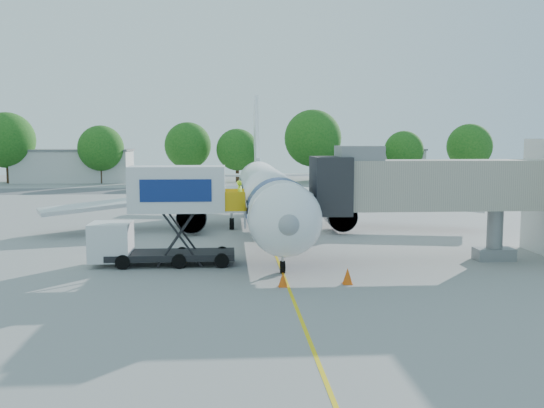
{
  "coord_description": "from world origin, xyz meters",
  "views": [
    {
      "loc": [
        -2.73,
        -40.51,
        7.0
      ],
      "look_at": [
        -0.28,
        -5.45,
        3.2
      ],
      "focal_mm": 40.0,
      "sensor_mm": 36.0,
      "label": 1
    }
  ],
  "objects": [
    {
      "name": "aircraft",
      "position": [
        0.0,
        4.12,
        2.95
      ],
      "size": [
        34.17,
        37.73,
        11.35
      ],
      "color": "white",
      "rests_on": "ground"
    },
    {
      "name": "tree_f",
      "position": [
        26.27,
        58.87,
        5.04
      ],
      "size": [
        6.52,
        6.52,
        8.31
      ],
      "color": "#382314",
      "rests_on": "ground"
    },
    {
      "name": "safety_cone_a",
      "position": [
        2.92,
        -12.16,
        0.38
      ],
      "size": [
        0.5,
        0.5,
        0.8
      ],
      "color": "#DD520B",
      "rests_on": "ground"
    },
    {
      "name": "tree_b",
      "position": [
        -22.84,
        56.26,
        5.52
      ],
      "size": [
        7.13,
        7.13,
        9.09
      ],
      "color": "#382314",
      "rests_on": "ground"
    },
    {
      "name": "tree_d",
      "position": [
        -1.48,
        57.68,
        5.23
      ],
      "size": [
        6.77,
        6.77,
        8.63
      ],
      "color": "#382314",
      "rests_on": "ground"
    },
    {
      "name": "jet_bridge",
      "position": [
        7.99,
        -7.0,
        4.34
      ],
      "size": [
        13.9,
        3.2,
        6.6
      ],
      "color": "#A9A490",
      "rests_on": "ground"
    },
    {
      "name": "ground_tug",
      "position": [
        2.86,
        -16.65,
        0.79
      ],
      "size": [
        4.03,
        2.55,
        1.5
      ],
      "rotation": [
        0.0,
        0.0,
        -0.17
      ],
      "color": "silver",
      "rests_on": "ground"
    },
    {
      "name": "outbuilding_left",
      "position": [
        -28.0,
        60.0,
        2.66
      ],
      "size": [
        18.4,
        8.4,
        5.3
      ],
      "color": "beige",
      "rests_on": "ground"
    },
    {
      "name": "guidance_line",
      "position": [
        0.0,
        0.0,
        0.01
      ],
      "size": [
        0.15,
        70.0,
        0.01
      ],
      "primitive_type": "cube",
      "color": "yellow",
      "rests_on": "ground"
    },
    {
      "name": "catering_hiloader",
      "position": [
        -6.27,
        -7.0,
        2.76
      ],
      "size": [
        8.5,
        2.44,
        5.5
      ],
      "color": "black",
      "rests_on": "ground"
    },
    {
      "name": "taxiway_strip",
      "position": [
        0.0,
        42.0,
        0.0
      ],
      "size": [
        120.0,
        10.0,
        0.01
      ],
      "primitive_type": "cube",
      "color": "#59595B",
      "rests_on": "ground"
    },
    {
      "name": "outbuilding_right",
      "position": [
        22.0,
        62.0,
        2.66
      ],
      "size": [
        16.4,
        7.4,
        5.3
      ],
      "color": "beige",
      "rests_on": "ground"
    },
    {
      "name": "tree_a",
      "position": [
        -37.58,
        57.45,
        6.77
      ],
      "size": [
        8.75,
        8.75,
        11.15
      ],
      "color": "#382314",
      "rests_on": "ground"
    },
    {
      "name": "safety_cone_b",
      "position": [
        -0.25,
        -12.46,
        0.34
      ],
      "size": [
        0.45,
        0.45,
        0.71
      ],
      "color": "#DD520B",
      "rests_on": "ground"
    },
    {
      "name": "tree_g",
      "position": [
        36.75,
        57.06,
        5.74
      ],
      "size": [
        7.42,
        7.42,
        9.46
      ],
      "color": "#382314",
      "rests_on": "ground"
    },
    {
      "name": "tree_c",
      "position": [
        -9.56,
        59.89,
        5.89
      ],
      "size": [
        7.62,
        7.62,
        9.71
      ],
      "color": "#382314",
      "rests_on": "ground"
    },
    {
      "name": "tree_e",
      "position": [
        10.6,
        56.19,
        7.08
      ],
      "size": [
        9.14,
        9.14,
        11.65
      ],
      "color": "#382314",
      "rests_on": "ground"
    },
    {
      "name": "ground",
      "position": [
        0.0,
        0.0,
        0.0
      ],
      "size": [
        160.0,
        160.0,
        0.0
      ],
      "primitive_type": "plane",
      "color": "gray",
      "rests_on": "ground"
    }
  ]
}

